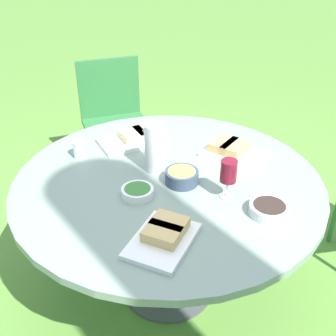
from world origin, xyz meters
name	(u,v)px	position (x,y,z in m)	size (l,w,h in m)	color
ground_plane	(168,287)	(0.00, 0.00, 0.00)	(40.00, 40.00, 0.00)	#5B8C38
dining_table	(168,194)	(0.00, 0.00, 0.62)	(1.42, 1.42, 0.70)	#4C4C51
chair_far_back	(114,114)	(0.55, -1.07, 0.52)	(0.58, 0.57, 0.89)	#2D6B38
water_pitcher	(155,147)	(0.07, -0.08, 0.82)	(0.10, 0.10, 0.24)	silver
wine_glass	(229,172)	(-0.27, 0.10, 0.83)	(0.07, 0.07, 0.18)	silver
platter_bread_main	(164,235)	(-0.05, 0.42, 0.73)	(0.28, 0.33, 0.06)	white
platter_charcuterie	(137,137)	(0.22, -0.34, 0.73)	(0.40, 0.37, 0.06)	white
platter_sandwich_side	(231,150)	(-0.28, -0.28, 0.73)	(0.36, 0.34, 0.06)	white
bowl_fries	(182,176)	(-0.07, 0.02, 0.74)	(0.15, 0.15, 0.06)	#334256
bowl_salad	(137,192)	(0.11, 0.15, 0.73)	(0.14, 0.14, 0.04)	white
bowl_olives	(269,209)	(-0.44, 0.20, 0.73)	(0.16, 0.16, 0.04)	silver
cup_water_near	(79,149)	(0.47, -0.14, 0.75)	(0.06, 0.06, 0.09)	silver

